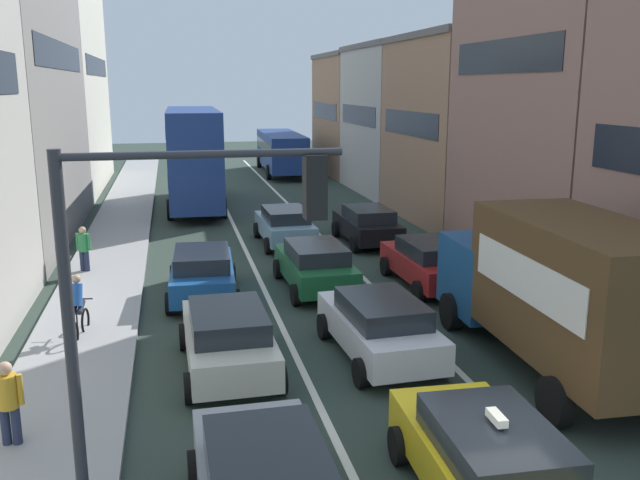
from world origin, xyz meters
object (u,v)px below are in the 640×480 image
traffic_light_pole (169,280)px  taxi_centre_lane_front (489,463)px  removalist_box_truck (556,286)px  coupe_centre_lane_fourth (285,225)px  bus_mid_queue_primary (193,153)px  pedestrian_mid_sidewalk (84,247)px  sedan_centre_lane_second (379,325)px  wagon_left_lane_second (228,337)px  hatchback_centre_lane_third (315,265)px  pedestrian_near_kerb (8,401)px  sedan_left_lane_third (202,272)px  wagon_right_lane_far (367,224)px  bus_far_queue_secondary (281,149)px  cyclist_on_sidewalk (78,309)px  sedan_right_lane_behind_truck (430,262)px

traffic_light_pole → taxi_centre_lane_front: 5.40m
traffic_light_pole → removalist_box_truck: size_ratio=0.71×
coupe_centre_lane_fourth → bus_mid_queue_primary: 10.03m
pedestrian_mid_sidewalk → removalist_box_truck: bearing=73.4°
sedan_centre_lane_second → wagon_left_lane_second: same height
taxi_centre_lane_front → wagon_left_lane_second: bearing=31.2°
hatchback_centre_lane_third → pedestrian_mid_sidewalk: pedestrian_mid_sidewalk is taller
coupe_centre_lane_fourth → pedestrian_near_kerb: 16.25m
taxi_centre_lane_front → coupe_centre_lane_fourth: (-0.06, 17.90, -0.00)m
sedan_left_lane_third → pedestrian_near_kerb: pedestrian_near_kerb is taller
wagon_left_lane_second → coupe_centre_lane_fourth: same height
wagon_right_lane_far → taxi_centre_lane_front: bearing=169.0°
pedestrian_mid_sidewalk → wagon_right_lane_far: bearing=129.9°
removalist_box_truck → sedan_centre_lane_second: removalist_box_truck is taller
wagon_right_lane_far → traffic_light_pole: bearing=155.3°
traffic_light_pole → wagon_right_lane_far: traffic_light_pole is taller
pedestrian_mid_sidewalk → traffic_light_pole: bearing=38.1°
wagon_right_lane_far → bus_far_queue_secondary: 22.90m
hatchback_centre_lane_third → bus_far_queue_secondary: bus_far_queue_secondary is taller
removalist_box_truck → pedestrian_mid_sidewalk: bearing=48.4°
taxi_centre_lane_front → bus_mid_queue_primary: size_ratio=0.41×
sedan_left_lane_third → pedestrian_near_kerb: bearing=158.6°
sedan_centre_lane_second → cyclist_on_sidewalk: (-6.97, 2.55, 0.05)m
traffic_light_pole → sedan_centre_lane_second: traffic_light_pole is taller
sedan_right_lane_behind_truck → pedestrian_near_kerb: size_ratio=2.62×
removalist_box_truck → cyclist_on_sidewalk: bearing=70.6°
bus_mid_queue_primary → cyclist_on_sidewalk: bearing=170.0°
wagon_right_lane_far → removalist_box_truck: bearing=-178.4°
coupe_centre_lane_fourth → sedan_centre_lane_second: bearing=-180.0°
traffic_light_pole → coupe_centre_lane_fourth: bearing=76.0°
wagon_right_lane_far → sedan_left_lane_third: bearing=130.0°
coupe_centre_lane_fourth → wagon_right_lane_far: bearing=-100.5°
traffic_light_pole → bus_far_queue_secondary: bearing=78.8°
wagon_right_lane_far → bus_far_queue_secondary: size_ratio=0.41×
hatchback_centre_lane_third → bus_far_queue_secondary: (3.56, 28.62, 0.96)m
coupe_centre_lane_fourth → pedestrian_near_kerb: pedestrian_near_kerb is taller
bus_mid_queue_primary → hatchback_centre_lane_third: bearing=-168.0°
pedestrian_mid_sidewalk → cyclist_on_sidewalk: bearing=32.1°
sedan_left_lane_third → coupe_centre_lane_fourth: 7.30m
coupe_centre_lane_fourth → wagon_right_lane_far: size_ratio=1.00×
taxi_centre_lane_front → sedan_right_lane_behind_truck: size_ratio=1.00×
coupe_centre_lane_fourth → bus_mid_queue_primary: size_ratio=0.41×
removalist_box_truck → sedan_centre_lane_second: 4.01m
bus_far_queue_secondary → pedestrian_near_kerb: bearing=165.8°
traffic_light_pole → sedan_left_lane_third: size_ratio=1.25×
sedan_centre_lane_second → sedan_left_lane_third: same height
pedestrian_near_kerb → cyclist_on_sidewalk: bearing=1.6°
sedan_right_lane_behind_truck → bus_mid_queue_primary: (-6.68, 15.99, 2.03)m
wagon_left_lane_second → bus_far_queue_secondary: bearing=-12.1°
coupe_centre_lane_fourth → sedan_right_lane_behind_truck: (3.50, -6.70, 0.00)m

